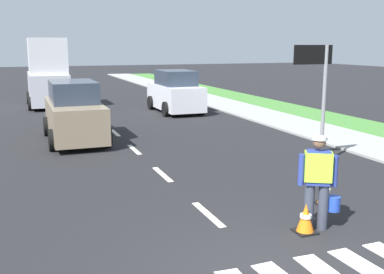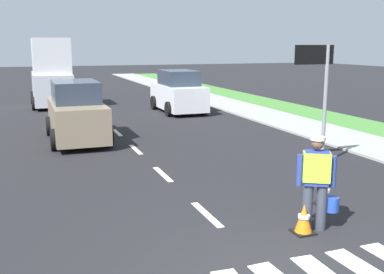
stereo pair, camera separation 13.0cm
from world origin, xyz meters
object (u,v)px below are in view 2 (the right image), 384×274
at_px(delivery_truck, 51,76).
at_px(traffic_cone_far, 304,219).
at_px(traffic_cone_near, 325,193).
at_px(car_parked_far, 178,93).
at_px(road_worker, 317,178).
at_px(car_oncoming_lead, 76,113).
at_px(lane_direction_sign, 319,76).

bearing_deg(delivery_truck, traffic_cone_far, -81.03).
relative_size(traffic_cone_near, car_parked_far, 0.13).
height_order(traffic_cone_near, delivery_truck, delivery_truck).
bearing_deg(traffic_cone_far, traffic_cone_near, 42.24).
bearing_deg(delivery_truck, road_worker, -80.15).
bearing_deg(car_parked_far, delivery_truck, 142.89).
bearing_deg(traffic_cone_far, car_oncoming_lead, 106.40).
xyz_separation_m(traffic_cone_far, car_parked_far, (2.59, 14.83, 0.67)).
bearing_deg(car_oncoming_lead, road_worker, -71.88).
distance_m(road_worker, lane_direction_sign, 4.90).
bearing_deg(car_parked_far, lane_direction_sign, -88.30).
distance_m(lane_direction_sign, car_oncoming_lead, 8.06).
bearing_deg(car_oncoming_lead, traffic_cone_near, -64.46).
distance_m(lane_direction_sign, traffic_cone_far, 5.36).
relative_size(lane_direction_sign, delivery_truck, 0.70).
xyz_separation_m(road_worker, traffic_cone_near, (0.93, 1.02, -0.67)).
relative_size(lane_direction_sign, traffic_cone_far, 6.12).
xyz_separation_m(road_worker, car_oncoming_lead, (-3.07, 9.39, 0.00)).
bearing_deg(road_worker, car_oncoming_lead, 108.12).
distance_m(delivery_truck, car_parked_far, 7.05).
bearing_deg(traffic_cone_far, delivery_truck, 98.97).
distance_m(traffic_cone_far, car_oncoming_lead, 9.89).
bearing_deg(car_oncoming_lead, lane_direction_sign, -44.08).
height_order(traffic_cone_far, car_oncoming_lead, car_oncoming_lead).
relative_size(lane_direction_sign, car_oncoming_lead, 0.75).
bearing_deg(traffic_cone_near, lane_direction_sign, 59.22).
height_order(traffic_cone_far, delivery_truck, delivery_truck).
bearing_deg(delivery_truck, traffic_cone_near, -76.78).
bearing_deg(car_oncoming_lead, car_parked_far, 44.93).
distance_m(road_worker, delivery_truck, 19.28).
height_order(road_worker, lane_direction_sign, lane_direction_sign).
xyz_separation_m(delivery_truck, car_parked_far, (5.60, -4.23, -0.68)).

